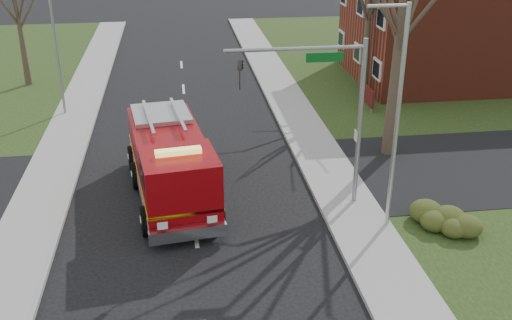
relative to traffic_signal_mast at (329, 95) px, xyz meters
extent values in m
plane|color=black|center=(-5.21, -1.50, -4.71)|extent=(120.00, 120.00, 0.00)
cube|color=#9C9C96|center=(0.99, -1.50, -4.63)|extent=(2.40, 80.00, 0.15)
cube|color=#9C9C96|center=(-11.41, -1.50, -4.63)|extent=(2.40, 80.00, 0.15)
cube|color=maroon|center=(13.79, 16.50, -1.21)|extent=(15.00, 10.00, 7.00)
cube|color=silver|center=(6.24, 16.50, -2.71)|extent=(0.12, 1.40, 1.20)
cube|color=#4F1312|center=(5.29, 11.00, -3.81)|extent=(0.12, 2.00, 1.00)
cylinder|color=gray|center=(5.29, 10.20, -4.26)|extent=(0.08, 0.08, 0.90)
cylinder|color=gray|center=(5.29, 11.80, -4.26)|extent=(0.08, 0.08, 0.90)
ellipsoid|color=#384017|center=(3.79, -2.50, -4.13)|extent=(2.80, 2.00, 0.90)
cone|color=#3D3224|center=(4.29, 4.50, 1.29)|extent=(0.64, 0.64, 12.00)
cone|color=#3D3224|center=(5.79, 13.50, 0.54)|extent=(0.56, 0.56, 10.50)
cone|color=#3D3224|center=(-15.21, 18.50, -0.21)|extent=(0.44, 0.44, 9.00)
cylinder|color=gray|center=(1.29, 0.00, -1.31)|extent=(0.18, 0.18, 6.80)
cylinder|color=gray|center=(-1.31, 0.00, 1.79)|extent=(5.20, 0.14, 0.14)
cube|color=#0C591E|center=(-0.21, 0.00, 1.44)|extent=(1.40, 0.06, 0.35)
imported|color=black|center=(-3.31, 0.00, 1.44)|extent=(0.22, 0.18, 1.10)
cylinder|color=#B7BABF|center=(1.99, -2.00, -0.51)|extent=(0.16, 0.16, 8.40)
cylinder|color=#B7BABF|center=(1.29, -2.00, 3.59)|extent=(1.40, 0.12, 0.12)
cylinder|color=gray|center=(-12.01, 12.50, -1.21)|extent=(0.14, 0.14, 7.00)
cube|color=maroon|center=(-6.21, 2.89, -3.10)|extent=(3.38, 5.70, 2.18)
cube|color=maroon|center=(-5.69, -1.01, -2.94)|extent=(3.03, 3.03, 2.49)
cube|color=#B7BABF|center=(-6.05, 1.66, -3.98)|extent=(3.76, 8.38, 0.47)
cube|color=#E5B20C|center=(-6.05, 1.66, -3.41)|extent=(3.77, 8.38, 0.12)
cube|color=black|center=(-5.54, -2.14, -2.17)|extent=(2.39, 0.42, 0.88)
cube|color=#E5D866|center=(-5.69, -1.01, -1.54)|extent=(1.69, 0.58, 0.19)
cylinder|color=black|center=(-7.02, -1.29, -4.14)|extent=(0.51, 1.18, 1.14)
cylinder|color=black|center=(-4.34, -0.94, -4.14)|extent=(0.51, 1.18, 1.14)
cylinder|color=black|center=(-7.79, 4.57, -4.14)|extent=(0.51, 1.18, 1.14)
cylinder|color=black|center=(-5.12, 4.92, -4.14)|extent=(0.51, 1.18, 1.14)
camera|label=1|loc=(-5.59, -20.84, 6.96)|focal=42.00mm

